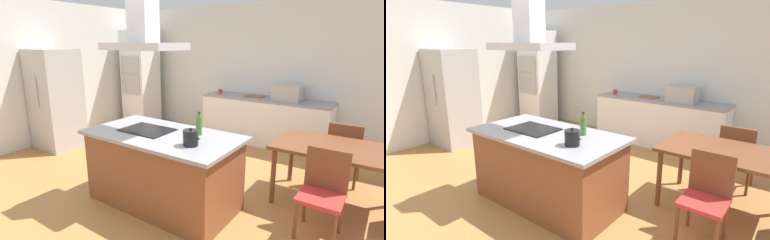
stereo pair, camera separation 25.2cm
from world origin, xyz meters
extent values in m
plane|color=#AD753D|center=(0.00, 1.50, 0.00)|extent=(16.00, 16.00, 0.00)
cube|color=silver|center=(0.00, 3.25, 1.35)|extent=(7.20, 0.10, 2.70)
cube|color=silver|center=(-3.45, 1.00, 1.35)|extent=(0.10, 8.80, 2.70)
cube|color=brown|center=(0.00, 0.00, 0.43)|extent=(1.75, 0.88, 0.86)
cube|color=gray|center=(0.00, 0.00, 0.88)|extent=(1.85, 0.98, 0.04)
cube|color=black|center=(-0.23, 0.00, 0.91)|extent=(0.60, 0.44, 0.01)
cylinder|color=black|center=(0.51, -0.15, 0.98)|extent=(0.16, 0.16, 0.16)
sphere|color=black|center=(0.51, -0.15, 1.08)|extent=(0.03, 0.03, 0.03)
cone|color=black|center=(0.61, -0.15, 0.99)|extent=(0.06, 0.03, 0.04)
cylinder|color=#47722D|center=(0.38, 0.21, 1.01)|extent=(0.07, 0.07, 0.21)
cylinder|color=#47722D|center=(0.38, 0.21, 1.14)|extent=(0.03, 0.03, 0.04)
cylinder|color=black|center=(0.38, 0.21, 1.16)|extent=(0.04, 0.04, 0.01)
cube|color=white|center=(0.15, 2.88, 0.43)|extent=(2.45, 0.62, 0.86)
cube|color=gray|center=(0.15, 2.88, 0.88)|extent=(2.45, 0.62, 0.04)
cube|color=#B2AFAA|center=(0.56, 2.88, 1.04)|extent=(0.50, 0.38, 0.28)
cylinder|color=red|center=(-0.83, 2.85, 0.95)|extent=(0.08, 0.08, 0.09)
cube|color=#995B33|center=(-0.10, 2.93, 0.91)|extent=(0.34, 0.24, 0.02)
cube|color=white|center=(-2.90, 2.65, 1.10)|extent=(0.70, 0.64, 2.20)
cube|color=#B2AFAA|center=(-2.90, 2.32, 1.45)|extent=(0.56, 0.02, 0.36)
cube|color=#B2AFAA|center=(-2.90, 2.32, 1.00)|extent=(0.56, 0.02, 0.48)
cube|color=#B2AFAA|center=(-2.98, 0.49, 0.91)|extent=(0.80, 0.70, 1.82)
cylinder|color=beige|center=(-2.93, 0.12, 1.10)|extent=(0.02, 0.02, 0.55)
cube|color=brown|center=(1.72, 1.14, 0.73)|extent=(1.40, 0.90, 0.04)
cylinder|color=brown|center=(1.10, 0.77, 0.35)|extent=(0.06, 0.06, 0.71)
cylinder|color=brown|center=(1.10, 1.51, 0.35)|extent=(0.06, 0.06, 0.71)
cube|color=red|center=(1.72, 1.89, 0.43)|extent=(0.42, 0.42, 0.04)
cube|color=brown|center=(1.72, 1.70, 0.67)|extent=(0.42, 0.04, 0.44)
cylinder|color=brown|center=(1.54, 2.07, 0.21)|extent=(0.04, 0.04, 0.41)
cylinder|color=brown|center=(1.90, 2.07, 0.21)|extent=(0.04, 0.04, 0.41)
cylinder|color=brown|center=(1.54, 1.71, 0.21)|extent=(0.04, 0.04, 0.41)
cylinder|color=brown|center=(1.90, 1.71, 0.21)|extent=(0.04, 0.04, 0.41)
cube|color=red|center=(1.72, 0.39, 0.43)|extent=(0.42, 0.42, 0.04)
cube|color=brown|center=(1.72, 0.58, 0.67)|extent=(0.42, 0.04, 0.44)
cylinder|color=brown|center=(1.90, 0.21, 0.21)|extent=(0.04, 0.04, 0.41)
cylinder|color=brown|center=(1.54, 0.21, 0.21)|extent=(0.04, 0.04, 0.41)
cylinder|color=brown|center=(1.90, 0.57, 0.21)|extent=(0.04, 0.04, 0.41)
cylinder|color=brown|center=(1.54, 0.57, 0.21)|extent=(0.04, 0.04, 0.41)
cube|color=#ADADB2|center=(-0.23, 0.00, 1.89)|extent=(0.90, 0.55, 0.08)
cube|color=#ADADB2|center=(-0.23, 0.00, 2.28)|extent=(0.28, 0.24, 0.70)
camera|label=1|loc=(2.18, -2.54, 1.93)|focal=27.86mm
camera|label=2|loc=(2.38, -2.39, 1.93)|focal=27.86mm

